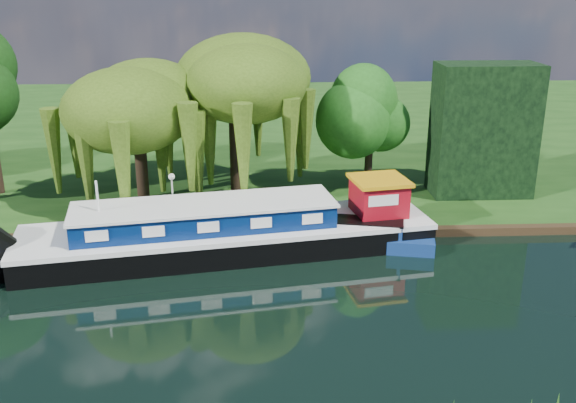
{
  "coord_description": "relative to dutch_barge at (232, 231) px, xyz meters",
  "views": [
    {
      "loc": [
        5.25,
        -23.56,
        13.11
      ],
      "look_at": [
        6.71,
        6.1,
        2.8
      ],
      "focal_mm": 40.0,
      "sensor_mm": 36.0,
      "label": 1
    }
  ],
  "objects": [
    {
      "name": "willow_left",
      "position": [
        -5.38,
        5.97,
        5.15
      ],
      "size": [
        6.64,
        6.64,
        7.95
      ],
      "color": "black",
      "rests_on": "far_bank"
    },
    {
      "name": "far_bank",
      "position": [
        -3.89,
        27.37,
        -0.85
      ],
      "size": [
        120.0,
        52.0,
        0.45
      ],
      "primitive_type": "cube",
      "color": "#173C10",
      "rests_on": "ground"
    },
    {
      "name": "lamppost",
      "position": [
        -3.39,
        3.87,
        1.34
      ],
      "size": [
        0.36,
        0.36,
        2.56
      ],
      "color": "silver",
      "rests_on": "far_bank"
    },
    {
      "name": "dutch_barge",
      "position": [
        0.0,
        0.0,
        0.0
      ],
      "size": [
        21.11,
        8.12,
        4.35
      ],
      "rotation": [
        0.0,
        0.0,
        0.17
      ],
      "color": "black",
      "rests_on": "ground"
    },
    {
      "name": "ground",
      "position": [
        -3.89,
        -6.63,
        -1.08
      ],
      "size": [
        120.0,
        120.0,
        0.0
      ],
      "primitive_type": "plane",
      "color": "black"
    },
    {
      "name": "narrowboat",
      "position": [
        4.93,
        0.59,
        -0.51
      ],
      "size": [
        11.06,
        4.11,
        1.59
      ],
      "rotation": [
        0.0,
        0.0,
        -0.22
      ],
      "color": "navy",
      "rests_on": "ground"
    },
    {
      "name": "willow_right",
      "position": [
        0.05,
        7.08,
        5.81
      ],
      "size": [
        7.25,
        7.25,
        8.83
      ],
      "color": "black",
      "rests_on": "far_bank"
    },
    {
      "name": "tree_far_right",
      "position": [
        8.31,
        8.27,
        4.06
      ],
      "size": [
        4.15,
        4.15,
        6.79
      ],
      "color": "black",
      "rests_on": "far_bank"
    },
    {
      "name": "conifer_hedge",
      "position": [
        15.11,
        7.37,
        3.37
      ],
      "size": [
        6.0,
        3.0,
        8.0
      ],
      "primitive_type": "cube",
      "color": "black",
      "rests_on": "far_bank"
    },
    {
      "name": "mooring_posts",
      "position": [
        -4.39,
        1.77,
        -0.13
      ],
      "size": [
        19.16,
        0.16,
        1.0
      ],
      "color": "silver",
      "rests_on": "far_bank"
    }
  ]
}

